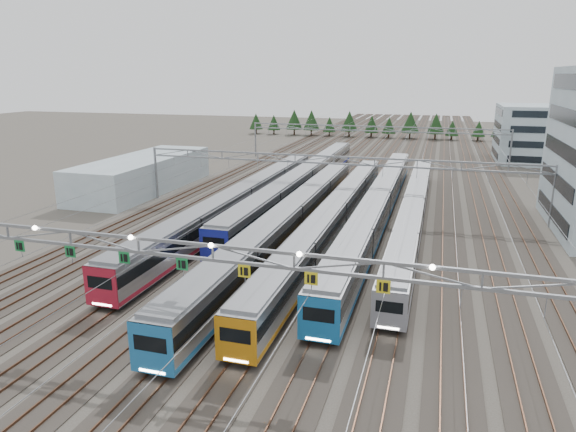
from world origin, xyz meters
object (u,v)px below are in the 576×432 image
(train_b, at_px, (303,181))
(train_c, at_px, (290,221))
(west_shed, at_px, (143,174))
(train_e, at_px, (378,205))
(depot_bldg_north, at_px, (551,134))
(gantry_near, at_px, (212,256))
(gantry_mid, at_px, (334,167))
(train_f, at_px, (413,210))
(train_d, at_px, (335,216))
(train_a, at_px, (241,201))
(gantry_far, at_px, (375,133))

(train_b, relative_size, train_c, 1.12)
(train_b, bearing_deg, west_shed, -171.31)
(train_e, relative_size, depot_bldg_north, 3.13)
(gantry_near, bearing_deg, depot_bldg_north, 68.81)
(depot_bldg_north, bearing_deg, gantry_mid, -123.71)
(train_b, bearing_deg, train_f, -35.20)
(train_c, xyz_separation_m, train_f, (13.50, 10.32, -0.27))
(west_shed, bearing_deg, train_d, -22.70)
(train_f, bearing_deg, train_e, 176.04)
(train_a, distance_m, train_b, 16.24)
(train_e, height_order, gantry_mid, gantry_mid)
(train_f, relative_size, depot_bldg_north, 2.81)
(train_c, bearing_deg, train_a, 140.54)
(gantry_mid, relative_size, depot_bldg_north, 2.56)
(train_c, bearing_deg, train_d, 41.77)
(train_b, height_order, depot_bldg_north, depot_bldg_north)
(train_f, bearing_deg, depot_bldg_north, 66.50)
(train_e, relative_size, gantry_mid, 1.22)
(gantry_near, bearing_deg, train_f, 72.73)
(train_b, xyz_separation_m, train_d, (9.00, -18.99, -0.14))
(train_d, distance_m, gantry_mid, 11.16)
(train_c, height_order, depot_bldg_north, depot_bldg_north)
(train_a, height_order, gantry_near, gantry_near)
(train_d, bearing_deg, west_shed, 157.30)
(gantry_mid, distance_m, gantry_far, 45.00)
(train_a, xyz_separation_m, gantry_mid, (11.25, 6.68, 4.14))
(train_e, xyz_separation_m, gantry_mid, (-6.75, 3.46, 4.14))
(train_b, bearing_deg, gantry_near, -82.22)
(train_a, bearing_deg, depot_bldg_north, 52.18)
(depot_bldg_north, distance_m, west_shed, 86.81)
(train_e, bearing_deg, gantry_far, 97.93)
(train_e, height_order, train_f, train_e)
(train_e, xyz_separation_m, west_shed, (-40.16, 8.31, 0.47))
(train_b, xyz_separation_m, west_shed, (-26.66, -4.08, 0.43))
(gantry_far, height_order, depot_bldg_north, depot_bldg_north)
(train_b, distance_m, depot_bldg_north, 64.01)
(train_d, xyz_separation_m, train_f, (9.00, 6.30, -0.14))
(train_a, xyz_separation_m, train_d, (13.50, -3.39, -0.10))
(train_c, relative_size, gantry_near, 1.09)
(train_a, bearing_deg, west_shed, 152.52)
(gantry_near, relative_size, west_shed, 1.88)
(train_f, bearing_deg, train_b, 144.80)
(train_b, distance_m, gantry_far, 36.93)
(depot_bldg_north, bearing_deg, gantry_far, -164.19)
(train_e, bearing_deg, gantry_mid, 152.84)
(gantry_near, bearing_deg, gantry_mid, 89.93)
(train_c, distance_m, train_e, 13.93)
(gantry_near, distance_m, gantry_mid, 40.12)
(train_b, height_order, train_e, train_b)
(depot_bldg_north, relative_size, west_shed, 0.73)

